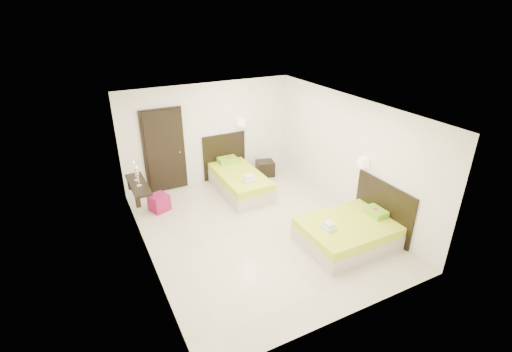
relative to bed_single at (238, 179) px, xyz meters
name	(u,v)px	position (x,y,z in m)	size (l,w,h in m)	color
floor	(258,229)	(-0.39, -1.84, -0.30)	(5.50, 5.50, 0.00)	beige
bed_single	(238,179)	(0.00, 0.00, 0.00)	(1.19, 1.98, 1.63)	beige
bed_double	(351,230)	(1.03, -3.08, -0.03)	(1.80, 1.53, 1.49)	beige
nightstand	(265,168)	(1.03, 0.48, -0.09)	(0.46, 0.41, 0.41)	black
ottoman	(159,203)	(-2.05, -0.09, -0.10)	(0.38, 0.38, 0.38)	maroon
door	(164,151)	(-1.59, 0.86, 0.75)	(1.02, 0.15, 2.14)	black
console_shelf	(138,185)	(-2.47, -0.24, 0.52)	(0.35, 1.20, 0.78)	black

